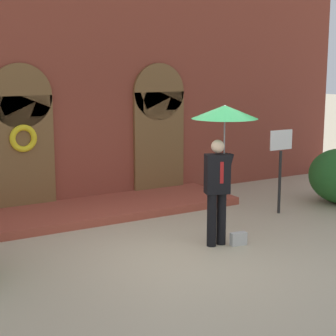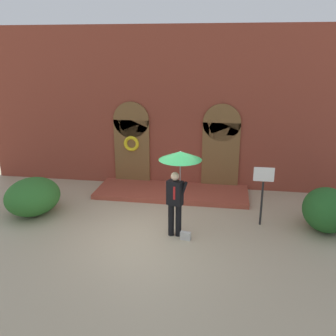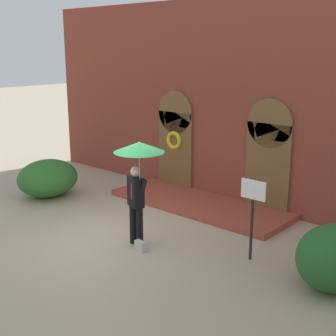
# 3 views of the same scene
# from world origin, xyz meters

# --- Properties ---
(ground_plane) EXTENTS (80.00, 80.00, 0.00)m
(ground_plane) POSITION_xyz_m (0.00, 0.00, 0.00)
(ground_plane) COLOR tan
(building_facade) EXTENTS (14.00, 2.30, 5.60)m
(building_facade) POSITION_xyz_m (-0.00, 4.15, 2.68)
(building_facade) COLOR brown
(building_facade) RESTS_ON ground
(person_with_umbrella) EXTENTS (1.10, 1.10, 2.36)m
(person_with_umbrella) POSITION_xyz_m (0.62, 0.13, 1.91)
(person_with_umbrella) COLOR black
(person_with_umbrella) RESTS_ON ground
(handbag) EXTENTS (0.29, 0.16, 0.22)m
(handbag) POSITION_xyz_m (0.84, -0.07, 0.11)
(handbag) COLOR #B7B7B2
(handbag) RESTS_ON ground
(sign_post) EXTENTS (0.56, 0.06, 1.72)m
(sign_post) POSITION_xyz_m (2.85, 1.16, 1.16)
(sign_post) COLOR black
(sign_post) RESTS_ON ground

